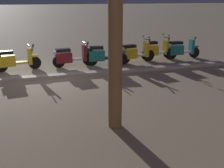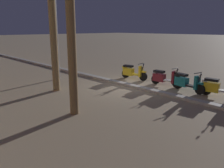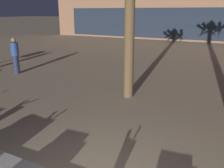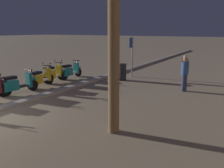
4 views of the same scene
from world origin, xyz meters
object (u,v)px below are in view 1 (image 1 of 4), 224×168
at_px(scooter_yellow_mid_front, 155,50).
at_px(scooter_teal_gap_after_mid, 103,55).
at_px(scooter_teal_far_back, 181,49).
at_px(scooter_yellow_tail_end, 14,60).
at_px(scooter_yellow_second_in_line, 135,53).
at_px(scooter_maroon_last_in_row, 70,57).

bearing_deg(scooter_yellow_mid_front, scooter_teal_gap_after_mid, 8.60).
relative_size(scooter_teal_far_back, scooter_yellow_tail_end, 0.95).
bearing_deg(scooter_yellow_tail_end, scooter_teal_gap_after_mid, 178.09).
relative_size(scooter_yellow_mid_front, scooter_teal_gap_after_mid, 0.95).
distance_m(scooter_yellow_mid_front, scooter_yellow_tail_end, 6.38).
distance_m(scooter_teal_far_back, scooter_yellow_mid_front, 1.29).
relative_size(scooter_teal_far_back, scooter_yellow_mid_front, 1.00).
bearing_deg(scooter_yellow_mid_front, scooter_teal_far_back, 173.21).
relative_size(scooter_yellow_mid_front, scooter_yellow_second_in_line, 0.97).
bearing_deg(scooter_yellow_tail_end, scooter_yellow_mid_front, -177.47).
relative_size(scooter_teal_far_back, scooter_teal_gap_after_mid, 0.95).
bearing_deg(scooter_teal_gap_after_mid, scooter_teal_far_back, -176.35).
distance_m(scooter_teal_far_back, scooter_yellow_tail_end, 7.65).
xyz_separation_m(scooter_yellow_second_in_line, scooter_yellow_tail_end, (5.21, -0.01, 0.00)).
height_order(scooter_yellow_second_in_line, scooter_yellow_tail_end, scooter_yellow_second_in_line).
bearing_deg(scooter_teal_far_back, scooter_yellow_mid_front, -6.79).
bearing_deg(scooter_yellow_second_in_line, scooter_yellow_mid_front, -166.02).
bearing_deg(scooter_yellow_second_in_line, scooter_teal_far_back, -176.78).
height_order(scooter_teal_gap_after_mid, scooter_yellow_tail_end, same).
bearing_deg(scooter_teal_gap_after_mid, scooter_maroon_last_in_row, -5.67).
bearing_deg(scooter_yellow_mid_front, scooter_maroon_last_in_row, 3.70).
height_order(scooter_teal_far_back, scooter_maroon_last_in_row, same).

